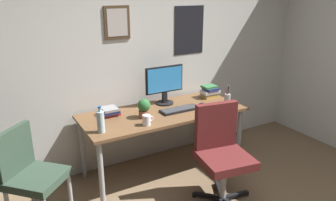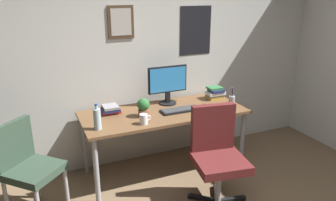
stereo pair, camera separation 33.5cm
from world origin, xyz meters
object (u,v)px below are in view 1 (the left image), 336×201
at_px(book_stack_left, 110,112).
at_px(pen_cup, 227,98).
at_px(side_chair, 29,171).
at_px(keyboard, 180,109).
at_px(book_stack_right, 210,91).
at_px(monitor, 164,83).
at_px(water_bottle, 101,121).
at_px(coffee_mug_near, 147,120).
at_px(office_chair, 221,149).
at_px(potted_plant, 144,108).
at_px(computer_mouse, 203,105).

bearing_deg(book_stack_left, pen_cup, -11.33).
distance_m(side_chair, pen_cup, 2.20).
height_order(keyboard, book_stack_right, book_stack_right).
bearing_deg(monitor, water_bottle, -155.45).
distance_m(keyboard, book_stack_right, 0.60).
relative_size(keyboard, coffee_mug_near, 3.69).
bearing_deg(book_stack_right, side_chair, -171.28).
bearing_deg(keyboard, monitor, 95.78).
bearing_deg(book_stack_left, water_bottle, -120.62).
xyz_separation_m(coffee_mug_near, pen_cup, (1.11, 0.14, 0.00)).
xyz_separation_m(office_chair, monitor, (-0.10, 0.92, 0.43)).
bearing_deg(book_stack_right, coffee_mug_near, -159.23).
distance_m(potted_plant, pen_cup, 1.05).
xyz_separation_m(monitor, keyboard, (0.03, -0.28, -0.23)).
height_order(coffee_mug_near, pen_cup, pen_cup).
relative_size(side_chair, keyboard, 2.03).
distance_m(keyboard, computer_mouse, 0.30).
xyz_separation_m(keyboard, computer_mouse, (0.30, -0.01, 0.01)).
height_order(computer_mouse, potted_plant, potted_plant).
xyz_separation_m(computer_mouse, book_stack_right, (0.26, 0.23, 0.05)).
xyz_separation_m(coffee_mug_near, book_stack_right, (1.04, 0.39, 0.02)).
bearing_deg(book_stack_left, potted_plant, -37.41).
distance_m(side_chair, monitor, 1.64).
distance_m(keyboard, coffee_mug_near, 0.51).
distance_m(book_stack_left, book_stack_right, 1.27).
bearing_deg(office_chair, side_chair, 161.93).
relative_size(side_chair, monitor, 1.90).
height_order(keyboard, book_stack_left, book_stack_left).
height_order(monitor, computer_mouse, monitor).
relative_size(side_chair, computer_mouse, 7.95).
height_order(office_chair, pen_cup, office_chair).
height_order(monitor, potted_plant, monitor).
relative_size(computer_mouse, pen_cup, 0.55).
bearing_deg(side_chair, book_stack_left, 21.80).
xyz_separation_m(monitor, book_stack_left, (-0.68, -0.05, -0.20)).
bearing_deg(book_stack_right, pen_cup, -74.95).
relative_size(monitor, potted_plant, 2.36).
bearing_deg(potted_plant, side_chair, -173.97).
relative_size(coffee_mug_near, pen_cup, 0.58).
distance_m(monitor, coffee_mug_near, 0.67).
relative_size(water_bottle, coffee_mug_near, 2.17).
distance_m(monitor, book_stack_left, 0.71).
bearing_deg(pen_cup, water_bottle, -176.69).
distance_m(side_chair, potted_plant, 1.19).
bearing_deg(keyboard, water_bottle, -172.37).
bearing_deg(side_chair, monitor, 14.31).
distance_m(computer_mouse, book_stack_left, 1.03).
distance_m(monitor, computer_mouse, 0.49).
xyz_separation_m(side_chair, coffee_mug_near, (1.08, -0.07, 0.27)).
bearing_deg(water_bottle, monitor, 24.55).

